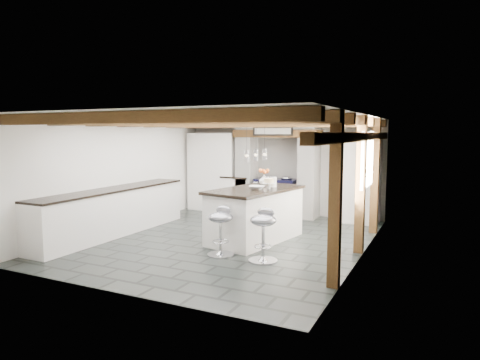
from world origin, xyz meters
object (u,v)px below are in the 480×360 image
at_px(range_cooker, 277,196).
at_px(kitchen_island, 255,214).
at_px(bar_stool_near, 263,229).
at_px(bar_stool_far, 221,225).

bearing_deg(range_cooker, kitchen_island, -78.27).
relative_size(range_cooker, bar_stool_near, 1.18).
bearing_deg(range_cooker, bar_stool_near, -72.28).
bearing_deg(bar_stool_far, kitchen_island, 87.64).
xyz_separation_m(range_cooker, bar_stool_near, (1.17, -3.65, 0.06)).
distance_m(bar_stool_near, bar_stool_far, 0.75).
bearing_deg(bar_stool_near, range_cooker, 110.13).
relative_size(range_cooker, kitchen_island, 0.46).
xyz_separation_m(range_cooker, bar_stool_far, (0.41, -3.65, 0.04)).
height_order(kitchen_island, bar_stool_far, kitchen_island).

